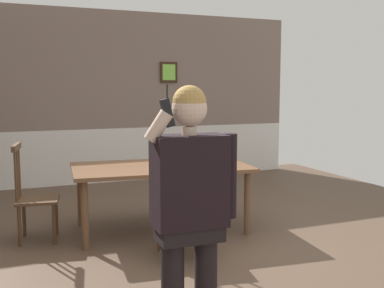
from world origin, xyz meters
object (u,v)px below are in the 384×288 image
Objects in this scene: chair_by_doorway at (182,210)px; chair_near_window at (34,196)px; dining_table at (161,172)px; person_figure at (191,201)px.

chair_near_window is at bearing 150.07° from chair_by_doorway.
chair_by_doorway is at bearing -96.42° from dining_table.
chair_by_doorway is (-0.10, -0.91, -0.20)m from dining_table.
chair_by_doorway is at bearing 60.05° from chair_near_window.
chair_near_window is at bearing -71.83° from person_figure.
chair_by_doorway is at bearing -107.43° from person_figure.
chair_near_window is (-1.34, 0.15, -0.19)m from dining_table.
dining_table is 1.98× the size of chair_near_window.
person_figure reaches higher than chair_near_window.
person_figure reaches higher than chair_by_doorway.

